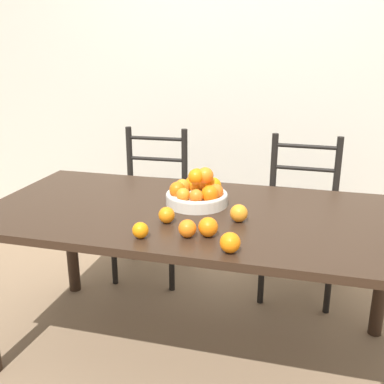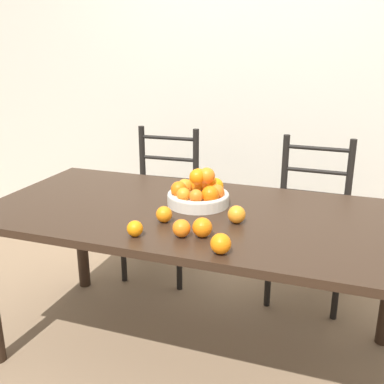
{
  "view_description": "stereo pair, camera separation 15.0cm",
  "coord_description": "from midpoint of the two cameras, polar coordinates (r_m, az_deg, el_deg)",
  "views": [
    {
      "loc": [
        0.47,
        -1.85,
        1.46
      ],
      "look_at": [
        -0.02,
        -0.0,
        0.84
      ],
      "focal_mm": 42.0,
      "sensor_mm": 36.0,
      "label": 1
    },
    {
      "loc": [
        0.62,
        -1.81,
        1.46
      ],
      "look_at": [
        -0.02,
        -0.0,
        0.84
      ],
      "focal_mm": 42.0,
      "sensor_mm": 36.0,
      "label": 2
    }
  ],
  "objects": [
    {
      "name": "orange_loose_4",
      "position": [
        1.9,
        7.94,
        -2.87
      ],
      "size": [
        0.08,
        0.08,
        0.08
      ],
      "color": "orange",
      "rests_on": "dining_table"
    },
    {
      "name": "chair_right",
      "position": [
        2.77,
        16.28,
        -3.8
      ],
      "size": [
        0.43,
        0.41,
        0.96
      ],
      "rotation": [
        0.0,
        0.0,
        -0.02
      ],
      "color": "black",
      "rests_on": "ground_plane"
    },
    {
      "name": "orange_loose_1",
      "position": [
        1.89,
        -1.31,
        -2.88
      ],
      "size": [
        0.07,
        0.07,
        0.07
      ],
      "color": "orange",
      "rests_on": "dining_table"
    },
    {
      "name": "wall_back",
      "position": [
        3.37,
        10.46,
        14.94
      ],
      "size": [
        8.0,
        0.06,
        2.6
      ],
      "color": "beige",
      "rests_on": "ground_plane"
    },
    {
      "name": "orange_loose_5",
      "position": [
        1.76,
        -4.85,
        -4.68
      ],
      "size": [
        0.06,
        0.06,
        0.06
      ],
      "color": "orange",
      "rests_on": "dining_table"
    },
    {
      "name": "orange_loose_3",
      "position": [
        1.75,
        1.11,
        -4.66
      ],
      "size": [
        0.07,
        0.07,
        0.07
      ],
      "color": "orange",
      "rests_on": "dining_table"
    },
    {
      "name": "orange_loose_0",
      "position": [
        1.62,
        6.33,
        -6.58
      ],
      "size": [
        0.08,
        0.08,
        0.08
      ],
      "color": "orange",
      "rests_on": "dining_table"
    },
    {
      "name": "ground_plane",
      "position": [
        2.4,
        2.4,
        -19.52
      ],
      "size": [
        12.0,
        12.0,
        0.0
      ],
      "primitive_type": "plane",
      "color": "#7F664C"
    },
    {
      "name": "dining_table",
      "position": [
        2.07,
        2.64,
        -4.67
      ],
      "size": [
        1.94,
        0.93,
        0.75
      ],
      "color": "black",
      "rests_on": "ground_plane"
    },
    {
      "name": "orange_loose_2",
      "position": [
        1.75,
        3.78,
        -4.54
      ],
      "size": [
        0.08,
        0.08,
        0.08
      ],
      "color": "orange",
      "rests_on": "dining_table"
    },
    {
      "name": "fruit_bowl",
      "position": [
        2.1,
        2.92,
        -0.12
      ],
      "size": [
        0.29,
        0.29,
        0.18
      ],
      "color": "beige",
      "rests_on": "dining_table"
    },
    {
      "name": "chair_left",
      "position": [
        2.96,
        -2.36,
        -1.67
      ],
      "size": [
        0.44,
        0.42,
        0.96
      ],
      "rotation": [
        0.0,
        0.0,
        0.04
      ],
      "color": "black",
      "rests_on": "ground_plane"
    }
  ]
}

